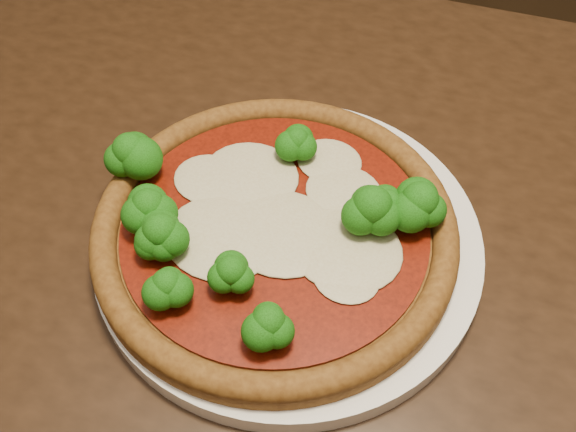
% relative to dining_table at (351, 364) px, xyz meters
% --- Properties ---
extents(dining_table, '(1.44, 1.06, 0.75)m').
position_rel_dining_table_xyz_m(dining_table, '(0.00, 0.00, 0.00)').
color(dining_table, black).
rests_on(dining_table, floor).
extents(plate, '(0.30, 0.30, 0.02)m').
position_rel_dining_table_xyz_m(plate, '(-0.08, 0.03, 0.10)').
color(plate, white).
rests_on(plate, dining_table).
extents(pizza, '(0.29, 0.28, 0.06)m').
position_rel_dining_table_xyz_m(pizza, '(-0.08, 0.02, 0.12)').
color(pizza, brown).
rests_on(pizza, plate).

